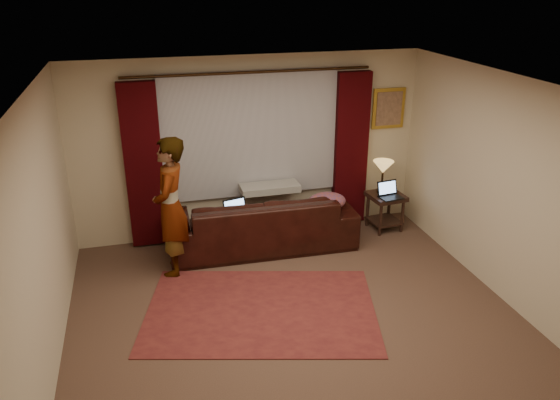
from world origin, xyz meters
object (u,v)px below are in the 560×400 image
object	(u,v)px
laptop_sofa	(238,210)
end_table	(385,212)
tiffany_lamp	(382,177)
laptop_table	(391,191)
person	(171,207)
sofa	(261,212)

from	to	relation	value
laptop_sofa	end_table	world-z (taller)	laptop_sofa
end_table	tiffany_lamp	xyz separation A→B (m)	(-0.03, 0.10, 0.53)
laptop_table	person	size ratio (longest dim) A/B	0.19
sofa	laptop_table	world-z (taller)	sofa
person	tiffany_lamp	bearing A→B (deg)	115.17
laptop_sofa	laptop_table	world-z (taller)	laptop_table
end_table	person	world-z (taller)	person
sofa	person	bearing A→B (deg)	19.72
laptop_sofa	laptop_table	bearing A→B (deg)	-12.91
sofa	person	distance (m)	1.37
laptop_sofa	end_table	size ratio (longest dim) A/B	0.63
laptop_sofa	person	bearing A→B (deg)	-176.63
laptop_sofa	tiffany_lamp	bearing A→B (deg)	-6.38
laptop_sofa	end_table	bearing A→B (deg)	-9.06
laptop_table	tiffany_lamp	bearing A→B (deg)	90.01
end_table	laptop_table	world-z (taller)	laptop_table
laptop_table	person	world-z (taller)	person
person	laptop_sofa	bearing A→B (deg)	122.05
end_table	laptop_table	bearing A→B (deg)	-89.62
laptop_sofa	person	world-z (taller)	person
end_table	sofa	bearing A→B (deg)	-178.12
laptop_sofa	person	distance (m)	0.98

